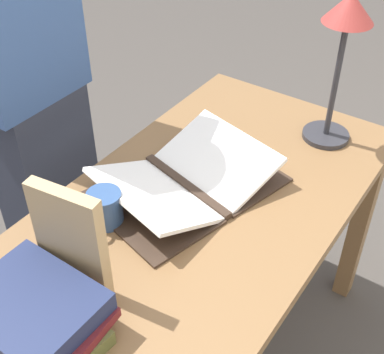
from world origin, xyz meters
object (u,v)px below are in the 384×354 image
at_px(book_standing_upright, 71,241).
at_px(coffee_mug, 105,208).
at_px(book_stack_tall, 34,315).
at_px(reading_lamp, 345,35).
at_px(person_reader, 28,86).
at_px(open_book, 186,181).

xyz_separation_m(book_standing_upright, coffee_mug, (-0.19, -0.08, -0.09)).
xyz_separation_m(book_stack_tall, reading_lamp, (-1.01, 0.21, 0.28)).
bearing_deg(reading_lamp, person_reader, -60.29).
relative_size(book_standing_upright, person_reader, 0.15).
xyz_separation_m(book_stack_tall, coffee_mug, (-0.33, -0.11, -0.01)).
bearing_deg(open_book, coffee_mug, -8.44).
relative_size(book_stack_tall, book_standing_upright, 1.11).
height_order(book_stack_tall, book_standing_upright, book_standing_upright).
bearing_deg(book_standing_upright, open_book, 171.15).
distance_m(book_standing_upright, person_reader, 0.71).
bearing_deg(reading_lamp, book_standing_upright, -14.59).
height_order(open_book, reading_lamp, reading_lamp).
bearing_deg(book_stack_tall, open_book, -178.87).
bearing_deg(reading_lamp, open_book, -25.51).
bearing_deg(book_stack_tall, book_standing_upright, -171.86).
relative_size(book_stack_tall, person_reader, 0.17).
xyz_separation_m(open_book, person_reader, (0.01, -0.59, 0.11)).
bearing_deg(book_stack_tall, person_reader, -132.31).
xyz_separation_m(open_book, reading_lamp, (-0.46, 0.22, 0.31)).
distance_m(book_stack_tall, book_standing_upright, 0.17).
relative_size(book_stack_tall, coffee_mug, 2.64).
height_order(open_book, book_standing_upright, book_standing_upright).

